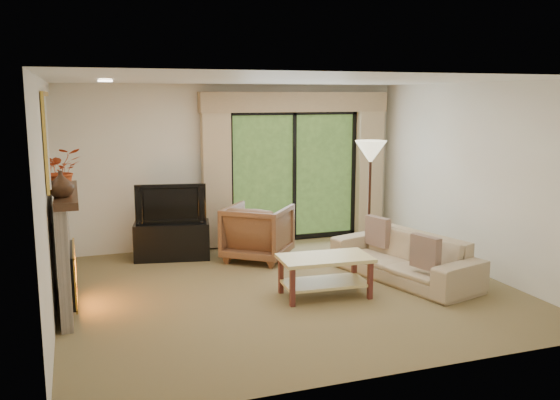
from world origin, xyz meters
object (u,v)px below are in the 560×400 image
object	(u,v)px
media_console	(172,240)
sofa	(404,257)
coffee_table	(325,276)
armchair	(258,232)

from	to	relation	value
media_console	sofa	size ratio (longest dim) A/B	0.53
sofa	coffee_table	xyz separation A→B (m)	(-1.27, -0.28, -0.06)
coffee_table	media_console	bearing A→B (deg)	126.18
armchair	media_console	bearing A→B (deg)	16.22
media_console	coffee_table	distance (m)	2.76
media_console	coffee_table	bearing A→B (deg)	-46.67
armchair	sofa	bearing A→B (deg)	172.82
media_console	sofa	xyz separation A→B (m)	(2.75, -2.05, 0.03)
sofa	coffee_table	world-z (taller)	sofa
armchair	sofa	world-z (taller)	armchair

